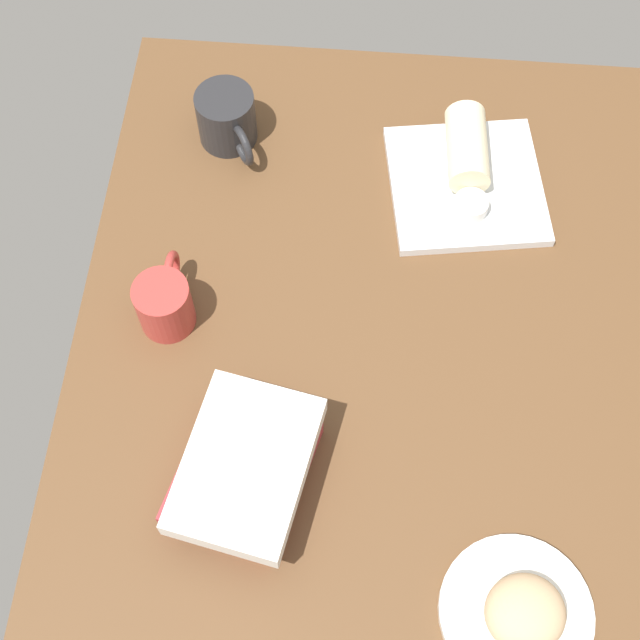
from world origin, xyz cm
name	(u,v)px	position (x,y,z in cm)	size (l,w,h in cm)	color
dining_table	(388,350)	(0.00, 0.00, 2.00)	(110.00, 90.00, 4.00)	brown
round_plate	(516,612)	(-35.58, -17.20, 4.70)	(19.05, 19.05, 1.40)	white
scone_pastry	(525,613)	(-36.17, -17.65, 8.07)	(9.82, 9.37, 5.35)	tan
square_plate	(466,185)	(27.91, -10.53, 4.80)	(23.17, 23.17, 1.60)	white
sauce_cup	(471,205)	(22.72, -11.02, 6.90)	(5.21, 5.21, 2.43)	silver
breakfast_wrap	(467,148)	(32.06, -10.14, 8.73)	(6.27, 6.27, 13.44)	beige
book_stack	(245,469)	(-21.31, 17.79, 8.42)	(24.02, 20.50, 8.67)	#A53338
coffee_mug	(165,302)	(1.79, 31.82, 8.38)	(12.56, 7.97, 8.56)	#B23833
second_mug	(227,119)	(34.77, 27.25, 8.66)	(13.00, 10.03, 9.10)	#262628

